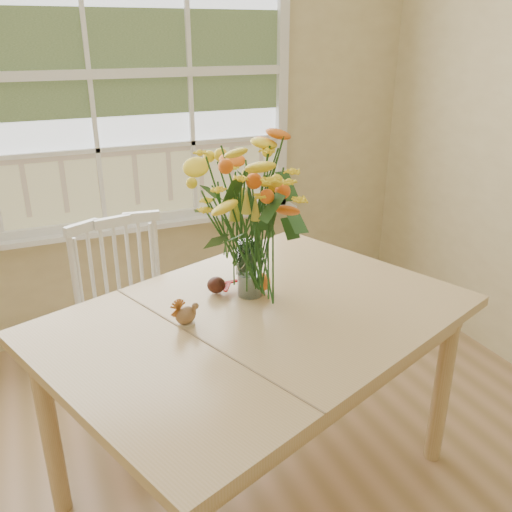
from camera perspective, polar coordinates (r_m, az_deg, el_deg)
name	(u,v)px	position (r m, az deg, el deg)	size (l,w,h in m)	color
wall_back	(92,112)	(3.18, -16.84, 14.27)	(4.00, 0.02, 2.70)	#CCB982
window	(89,78)	(3.13, -17.12, 17.47)	(2.42, 0.12, 1.74)	silver
dining_table	(258,335)	(2.04, 0.23, -8.32)	(1.77, 1.52, 0.80)	tan
windsor_chair	(128,311)	(2.64, -13.28, -5.71)	(0.51, 0.49, 0.95)	white
flower_vase	(250,215)	(2.01, -0.69, 4.32)	(0.46, 0.46, 0.54)	white
pumpkin	(259,283)	(2.14, 0.28, -2.88)	(0.09, 0.09, 0.07)	orange
turkey_figurine	(186,315)	(1.92, -7.40, -6.20)	(0.09, 0.08, 0.10)	#CCB78C
dark_gourd	(216,286)	(2.14, -4.20, -3.14)	(0.13, 0.10, 0.07)	#38160F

